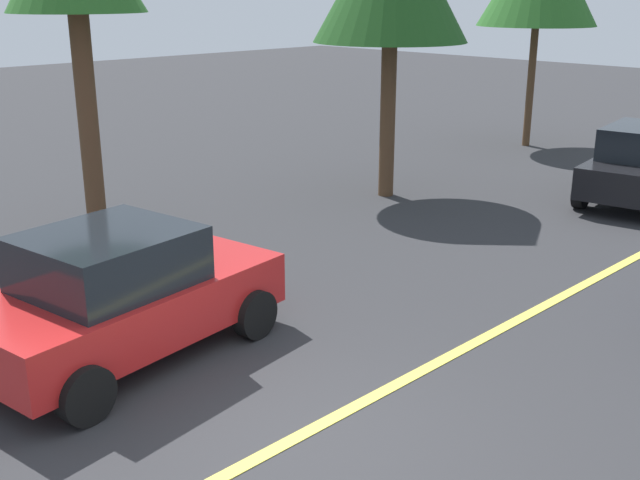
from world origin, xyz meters
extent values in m
plane|color=#2D2D30|center=(0.00, 0.00, 0.00)|extent=(80.00, 80.00, 0.00)
cube|color=#E0D14C|center=(3.00, 0.00, 0.01)|extent=(28.00, 0.16, 0.01)
cube|color=red|center=(-0.15, 2.83, 0.64)|extent=(4.03, 2.35, 0.65)
cube|color=black|center=(-0.33, 2.80, 1.29)|extent=(2.04, 1.86, 0.65)
cylinder|color=black|center=(1.01, 3.92, 0.32)|extent=(0.66, 0.31, 0.64)
cylinder|color=black|center=(1.27, 2.10, 0.32)|extent=(0.66, 0.31, 0.64)
cylinder|color=black|center=(-1.30, 1.74, 0.32)|extent=(0.66, 0.31, 0.64)
cylinder|color=black|center=(12.74, 2.60, 0.32)|extent=(0.67, 0.32, 0.64)
cylinder|color=black|center=(9.99, 2.15, 0.32)|extent=(0.67, 0.32, 0.64)
cylinder|color=#513823|center=(7.96, 5.65, 1.62)|extent=(0.32, 0.32, 3.24)
cylinder|color=#513823|center=(15.10, 6.50, 1.66)|extent=(0.21, 0.21, 3.32)
cylinder|color=#513823|center=(2.20, 7.76, 1.95)|extent=(0.36, 0.36, 3.89)
camera|label=1|loc=(-4.52, -4.94, 4.27)|focal=43.31mm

